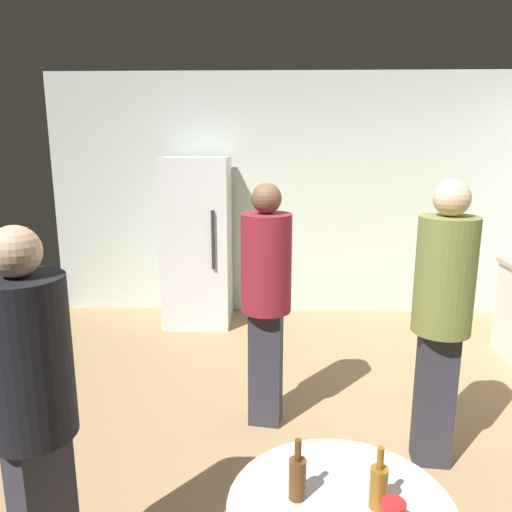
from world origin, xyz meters
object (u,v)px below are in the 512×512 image
(beer_bottle_brown, at_px, (297,477))
(person_in_maroon_shirt, at_px, (266,288))
(person_in_olive_shirt, at_px, (442,305))
(refrigerator, at_px, (197,242))
(beer_bottle_amber, at_px, (379,486))
(person_in_black_shirt, at_px, (31,399))

(beer_bottle_brown, bearing_deg, person_in_maroon_shirt, 94.46)
(beer_bottle_brown, xyz_separation_m, person_in_olive_shirt, (0.91, 1.28, 0.22))
(beer_bottle_brown, bearing_deg, refrigerator, 103.55)
(refrigerator, distance_m, person_in_maroon_shirt, 2.17)
(refrigerator, distance_m, beer_bottle_amber, 3.94)
(refrigerator, distance_m, person_in_olive_shirt, 3.05)
(refrigerator, relative_size, person_in_maroon_shirt, 1.06)
(beer_bottle_amber, relative_size, beer_bottle_brown, 1.00)
(person_in_olive_shirt, bearing_deg, person_in_maroon_shirt, -106.44)
(beer_bottle_brown, height_order, person_in_black_shirt, person_in_black_shirt)
(beer_bottle_amber, distance_m, beer_bottle_brown, 0.28)
(beer_bottle_amber, xyz_separation_m, person_in_black_shirt, (-1.32, 0.26, 0.16))
(refrigerator, bearing_deg, beer_bottle_amber, -72.67)
(person_in_black_shirt, distance_m, person_in_maroon_shirt, 1.73)
(beer_bottle_brown, height_order, person_in_maroon_shirt, person_in_maroon_shirt)
(refrigerator, height_order, beer_bottle_amber, refrigerator)
(beer_bottle_amber, relative_size, person_in_maroon_shirt, 0.14)
(beer_bottle_brown, relative_size, person_in_black_shirt, 0.14)
(beer_bottle_amber, bearing_deg, beer_bottle_brown, 172.54)
(person_in_black_shirt, xyz_separation_m, person_in_olive_shirt, (1.95, 1.05, 0.06))
(person_in_black_shirt, height_order, person_in_olive_shirt, person_in_olive_shirt)
(beer_bottle_amber, height_order, person_in_black_shirt, person_in_black_shirt)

